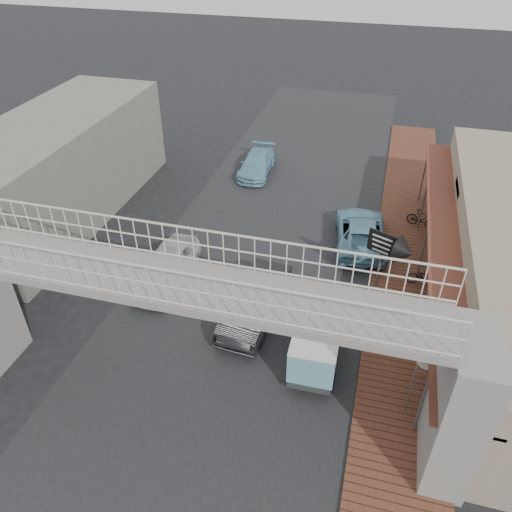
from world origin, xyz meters
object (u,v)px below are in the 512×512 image
Objects in this scene: dark_sedan at (255,302)px; motorcycle_near at (425,277)px; motorcycle_far at (422,219)px; angkot_far at (257,164)px; arrow_sign at (402,252)px; white_hatchback at (166,267)px; street_clock at (426,363)px; angkot_van at (317,338)px; angkot_curb at (361,232)px.

dark_sedan is 3.02× the size of motorcycle_near.
angkot_far is at bearing 87.16° from motorcycle_far.
arrow_sign is (8.47, -10.23, 2.08)m from angkot_far.
white_hatchback is 1.38× the size of arrow_sign.
angkot_van is at bearing 167.63° from street_clock.
motorcycle_far is (-0.16, 4.72, 0.05)m from motorcycle_near.
arrow_sign is at bearing 109.25° from street_clock.
motorcycle_near is at bearing -44.16° from angkot_far.
angkot_curb is (7.73, 5.08, -0.07)m from white_hatchback.
angkot_curb reaches higher than motorcycle_far.
dark_sedan is 6.96m from street_clock.
angkot_far is (-3.29, 12.34, -0.17)m from dark_sedan.
motorcycle_near is 1.02× the size of motorcycle_far.
angkot_van is 10.75m from motorcycle_far.
motorcycle_near is 0.49× the size of arrow_sign.
arrow_sign is (-1.11, -6.38, 2.13)m from motorcycle_far.
angkot_van is (5.99, -13.97, 0.48)m from angkot_far.
angkot_curb is 3.21× the size of motorcycle_far.
angkot_curb is at bearing 65.56° from dark_sedan.
angkot_far is 18.03m from street_clock.
dark_sedan is 1.84× the size of street_clock.
arrow_sign reaches higher than dark_sedan.
motorcycle_far is (10.55, 7.29, -0.19)m from white_hatchback.
motorcycle_far is at bearing 103.44° from arrow_sign.
angkot_far reaches higher than motorcycle_near.
white_hatchback is at bearing 156.57° from angkot_van.
angkot_far is at bearing 130.23° from street_clock.
angkot_van is at bearing -26.70° from dark_sedan.
arrow_sign is (5.18, 2.10, 1.91)m from dark_sedan.
angkot_curb is at bearing -44.74° from angkot_far.
motorcycle_far is at bearing -2.51° from motorcycle_near.
angkot_curb is 9.72m from street_clock.
dark_sedan is 1.47× the size of arrow_sign.
angkot_van reaches higher than angkot_curb.
arrow_sign is at bearing 55.07° from angkot_van.
angkot_van is 2.28× the size of motorcycle_near.
angkot_far is at bearing 44.15° from motorcycle_near.
angkot_van is 1.11× the size of arrow_sign.
arrow_sign is at bearing 104.74° from angkot_curb.
street_clock is (6.13, -2.95, 1.45)m from dark_sedan.
motorcycle_near is at bearing 53.83° from angkot_van.
street_clock is at bearing -61.17° from angkot_far.
angkot_far is 13.45m from arrow_sign.
dark_sedan is at bearing 147.44° from angkot_van.
arrow_sign reaches higher than white_hatchback.
angkot_van is at bearing -21.01° from white_hatchback.
motorcycle_near is 0.61× the size of street_clock.
angkot_curb is 3.15× the size of motorcycle_near.
motorcycle_far is at bearing 35.74° from white_hatchback.
street_clock reaches higher than motorcycle_near.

